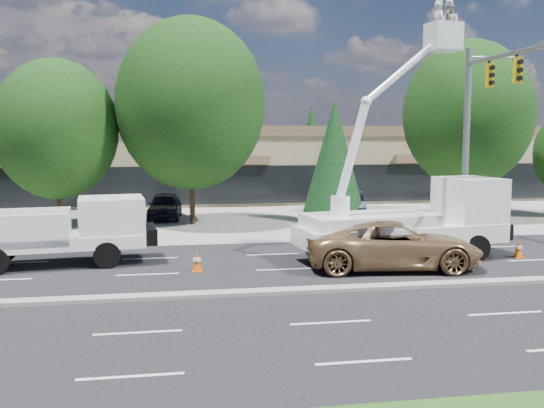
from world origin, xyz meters
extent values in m
plane|color=black|center=(0.00, 0.00, 0.00)|extent=(140.00, 140.00, 0.00)
cube|color=gray|center=(0.00, 20.00, 0.01)|extent=(140.00, 22.00, 0.01)
cube|color=gray|center=(0.00, 0.00, 0.06)|extent=(120.00, 0.55, 0.12)
cube|color=tan|center=(0.00, 30.00, 2.50)|extent=(50.00, 15.00, 5.00)
cube|color=brown|center=(0.00, 30.00, 5.15)|extent=(50.40, 15.40, 0.70)
cube|color=black|center=(0.00, 22.45, 1.50)|extent=(48.00, 0.12, 2.60)
cylinder|color=#332114|center=(-10.00, 15.00, 1.44)|extent=(0.28, 0.28, 2.88)
ellipsoid|color=black|center=(-10.00, 15.00, 5.19)|extent=(6.39, 6.39, 7.35)
cylinder|color=#332114|center=(-3.00, 15.00, 1.81)|extent=(0.28, 0.28, 3.63)
ellipsoid|color=black|center=(-3.00, 15.00, 6.55)|extent=(8.06, 8.06, 9.27)
cylinder|color=#332114|center=(5.00, 15.00, 0.40)|extent=(0.26, 0.26, 0.80)
cone|color=black|center=(5.00, 15.00, 3.70)|extent=(3.50, 3.50, 6.39)
cylinder|color=#332114|center=(13.00, 15.00, 1.68)|extent=(0.28, 0.28, 3.37)
ellipsoid|color=black|center=(13.00, 15.00, 6.08)|extent=(7.49, 7.49, 8.61)
cylinder|color=#332114|center=(-18.00, 42.00, 0.40)|extent=(0.26, 0.26, 0.80)
cone|color=black|center=(-18.00, 42.00, 5.01)|extent=(4.73, 4.73, 8.65)
cylinder|color=#332114|center=(-4.00, 42.00, 0.40)|extent=(0.26, 0.26, 0.80)
cone|color=black|center=(-4.00, 42.00, 5.47)|extent=(5.18, 5.18, 9.46)
cylinder|color=#332114|center=(10.00, 42.00, 0.40)|extent=(0.26, 0.26, 0.80)
cone|color=black|center=(10.00, 42.00, 4.16)|extent=(3.94, 3.94, 7.19)
cylinder|color=#332114|center=(22.00, 42.00, 0.40)|extent=(0.26, 0.26, 0.80)
cone|color=black|center=(22.00, 42.00, 5.92)|extent=(5.60, 5.60, 10.23)
cylinder|color=gray|center=(10.00, 9.20, 4.50)|extent=(0.32, 0.32, 9.00)
cylinder|color=gray|center=(10.00, 4.20, 8.30)|extent=(0.20, 10.00, 0.20)
cylinder|color=gray|center=(11.30, 9.20, 8.60)|extent=(2.60, 0.12, 0.12)
cube|color=gold|center=(10.00, 7.20, 7.55)|extent=(0.32, 0.22, 1.05)
cube|color=gold|center=(10.00, 5.00, 7.55)|extent=(0.32, 0.22, 1.05)
cube|color=white|center=(-8.49, 5.40, 0.93)|extent=(6.83, 3.18, 0.49)
cube|color=white|center=(-6.42, 5.64, 1.70)|extent=(2.68, 2.63, 1.65)
cube|color=black|center=(-5.71, 5.73, 1.92)|extent=(0.33, 2.08, 1.10)
cube|color=white|center=(-9.93, 6.27, 1.48)|extent=(3.75, 0.77, 1.21)
cube|color=white|center=(-9.68, 4.20, 1.48)|extent=(3.75, 0.77, 1.21)
cube|color=white|center=(4.80, 4.20, 1.05)|extent=(8.63, 3.68, 0.73)
cube|color=white|center=(7.90, 4.65, 2.14)|extent=(2.42, 2.73, 2.09)
cube|color=black|center=(8.68, 4.76, 2.30)|extent=(0.38, 2.08, 1.25)
cube|color=white|center=(3.45, 4.01, 1.62)|extent=(5.31, 3.10, 0.52)
cylinder|color=white|center=(2.21, 3.83, 2.19)|extent=(0.73, 0.73, 0.84)
cube|color=white|center=(6.45, 4.44, 8.72)|extent=(1.27, 1.10, 1.13)
imported|color=beige|center=(6.22, 4.41, 9.14)|extent=(0.52, 0.71, 1.80)
imported|color=beige|center=(6.68, 4.47, 9.14)|extent=(0.80, 0.96, 1.80)
ellipsoid|color=white|center=(6.22, 4.41, 10.06)|extent=(0.27, 0.27, 0.19)
ellipsoid|color=white|center=(6.68, 4.47, 10.06)|extent=(0.27, 0.27, 0.19)
cube|color=#E65907|center=(-3.24, 3.47, 0.01)|extent=(0.40, 0.40, 0.03)
cone|color=#E65907|center=(-3.24, 3.47, 0.35)|extent=(0.36, 0.36, 0.70)
cylinder|color=white|center=(-3.24, 3.47, 0.42)|extent=(0.29, 0.29, 0.10)
cube|color=#E65907|center=(1.31, 3.83, 0.01)|extent=(0.40, 0.40, 0.03)
cone|color=#E65907|center=(1.31, 3.83, 0.35)|extent=(0.36, 0.36, 0.70)
cylinder|color=white|center=(1.31, 3.83, 0.42)|extent=(0.29, 0.29, 0.10)
cube|color=#E65907|center=(7.56, 3.41, 0.01)|extent=(0.40, 0.40, 0.03)
cone|color=#E65907|center=(7.56, 3.41, 0.35)|extent=(0.36, 0.36, 0.70)
cylinder|color=white|center=(7.56, 3.41, 0.42)|extent=(0.29, 0.29, 0.10)
cube|color=#E65907|center=(9.67, 3.80, 0.01)|extent=(0.40, 0.40, 0.03)
cone|color=#E65907|center=(9.67, 3.80, 0.35)|extent=(0.36, 0.36, 0.70)
cylinder|color=white|center=(9.67, 3.80, 0.42)|extent=(0.29, 0.29, 0.10)
imported|color=#99734A|center=(3.94, 2.80, 0.90)|extent=(6.78, 3.71, 1.80)
imported|color=black|center=(-4.52, 17.49, 0.76)|extent=(2.16, 4.62, 1.53)
imported|color=black|center=(6.15, 16.13, 0.81)|extent=(2.62, 5.17, 1.63)
camera|label=1|loc=(-4.08, -18.27, 4.99)|focal=40.00mm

